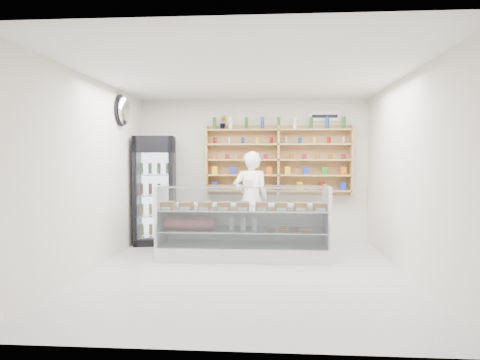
{
  "coord_description": "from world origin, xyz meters",
  "views": [
    {
      "loc": [
        0.33,
        -6.02,
        1.64
      ],
      "look_at": [
        -0.15,
        0.9,
        1.28
      ],
      "focal_mm": 32.0,
      "sensor_mm": 36.0,
      "label": 1
    }
  ],
  "objects": [
    {
      "name": "drinks_cooler",
      "position": [
        -1.85,
        1.97,
        1.03
      ],
      "size": [
        0.83,
        0.81,
        2.04
      ],
      "rotation": [
        0.0,
        0.0,
        0.14
      ],
      "color": "black",
      "rests_on": "floor"
    },
    {
      "name": "display_counter",
      "position": [
        -0.1,
        0.89,
        0.34
      ],
      "size": [
        2.75,
        0.82,
        1.2
      ],
      "color": "white",
      "rests_on": "floor"
    },
    {
      "name": "room",
      "position": [
        0.0,
        0.0,
        1.4
      ],
      "size": [
        5.0,
        5.0,
        5.0
      ],
      "color": "silver",
      "rests_on": "ground"
    },
    {
      "name": "security_mirror",
      "position": [
        -2.17,
        1.2,
        2.45
      ],
      "size": [
        0.15,
        0.5,
        0.5
      ],
      "primitive_type": "ellipsoid",
      "color": "silver",
      "rests_on": "left_wall"
    },
    {
      "name": "wall_shelving",
      "position": [
        0.5,
        2.34,
        1.59
      ],
      "size": [
        2.84,
        0.28,
        1.33
      ],
      "color": "#A7884E",
      "rests_on": "back_wall"
    },
    {
      "name": "shop_worker",
      "position": [
        -0.01,
        1.74,
        0.88
      ],
      "size": [
        0.69,
        0.5,
        1.76
      ],
      "primitive_type": "imported",
      "rotation": [
        0.0,
        0.0,
        3.28
      ],
      "color": "white",
      "rests_on": "floor"
    },
    {
      "name": "potted_plant",
      "position": [
        -0.58,
        2.34,
        2.33
      ],
      "size": [
        0.18,
        0.16,
        0.26
      ],
      "primitive_type": "imported",
      "rotation": [
        0.0,
        0.0,
        -0.4
      ],
      "color": "#1E6626",
      "rests_on": "wall_shelving"
    },
    {
      "name": "wall_sign",
      "position": [
        1.4,
        2.47,
        2.45
      ],
      "size": [
        0.62,
        0.03,
        0.2
      ],
      "primitive_type": "cube",
      "color": "white",
      "rests_on": "back_wall"
    }
  ]
}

